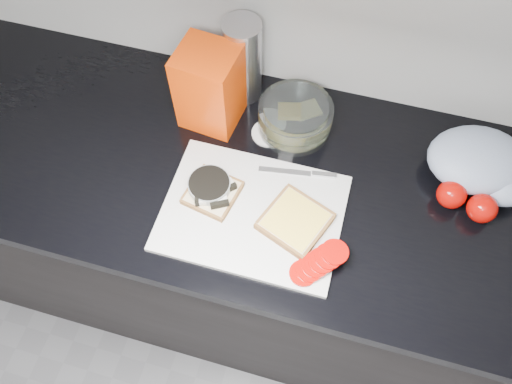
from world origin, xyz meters
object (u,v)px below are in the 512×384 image
(bread_bag, at_px, (210,87))
(cutting_board, at_px, (252,213))
(glass_bowl, at_px, (295,118))
(steel_canister, at_px, (243,61))

(bread_bag, bearing_deg, cutting_board, -48.21)
(bread_bag, bearing_deg, glass_bowl, 12.19)
(cutting_board, xyz_separation_m, glass_bowl, (0.03, 0.26, 0.03))
(bread_bag, xyz_separation_m, steel_canister, (0.05, 0.10, 0.01))
(cutting_board, height_order, glass_bowl, glass_bowl)
(glass_bowl, height_order, steel_canister, steel_canister)
(glass_bowl, distance_m, bread_bag, 0.22)
(cutting_board, bearing_deg, bread_bag, 125.42)
(bread_bag, relative_size, steel_canister, 0.95)
(glass_bowl, bearing_deg, cutting_board, -97.27)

